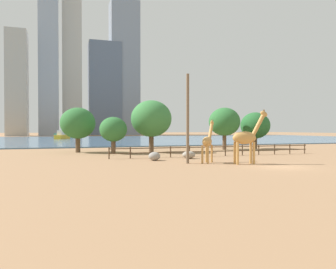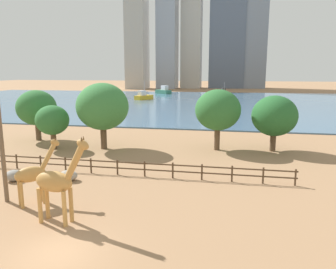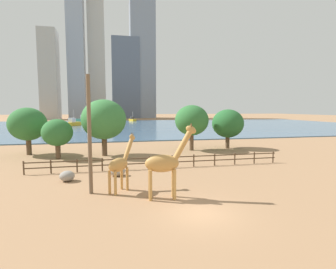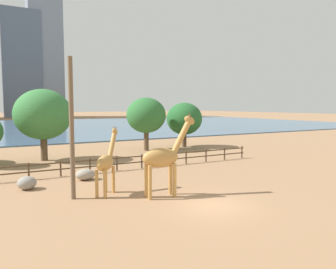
{
  "view_description": "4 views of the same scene",
  "coord_description": "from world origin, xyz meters",
  "px_view_note": "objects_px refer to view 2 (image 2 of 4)",
  "views": [
    {
      "loc": [
        -17.84,
        -23.74,
        3.27
      ],
      "look_at": [
        -2.12,
        24.75,
        2.41
      ],
      "focal_mm": 35.0,
      "sensor_mm": 36.0,
      "label": 1
    },
    {
      "loc": [
        7.91,
        -12.99,
        8.53
      ],
      "look_at": [
        3.96,
        7.4,
        4.5
      ],
      "focal_mm": 35.0,
      "sensor_mm": 36.0,
      "label": 2
    },
    {
      "loc": [
        -5.01,
        -14.05,
        6.11
      ],
      "look_at": [
        0.08,
        9.27,
        3.75
      ],
      "focal_mm": 28.0,
      "sensor_mm": 36.0,
      "label": 3
    },
    {
      "loc": [
        -10.88,
        -14.56,
        5.62
      ],
      "look_at": [
        3.81,
        12.01,
        2.93
      ],
      "focal_mm": 35.0,
      "sensor_mm": 36.0,
      "label": 4
    }
  ],
  "objects_px": {
    "giraffe_companion": "(33,174)",
    "boulder_near_fence": "(68,175)",
    "tree_left_small": "(37,108)",
    "tree_right_small": "(274,116)",
    "giraffe_tall": "(57,182)",
    "boat_ferry": "(224,92)",
    "utility_pole": "(1,139)",
    "tree_left_large": "(52,120)",
    "boat_sailboat": "(164,91)",
    "boulder_by_pole": "(14,176)",
    "tree_right_tall": "(218,110)",
    "boat_tug": "(143,96)",
    "tree_center_broad": "(103,107)"
  },
  "relations": [
    {
      "from": "boulder_by_pole",
      "to": "boat_ferry",
      "type": "height_order",
      "value": "boat_ferry"
    },
    {
      "from": "boulder_by_pole",
      "to": "boat_sailboat",
      "type": "distance_m",
      "value": 99.64
    },
    {
      "from": "tree_center_broad",
      "to": "boat_ferry",
      "type": "relative_size",
      "value": 1.39
    },
    {
      "from": "tree_right_tall",
      "to": "tree_right_small",
      "type": "height_order",
      "value": "tree_right_tall"
    },
    {
      "from": "tree_left_large",
      "to": "tree_left_small",
      "type": "xyz_separation_m",
      "value": [
        -4.35,
        3.92,
        0.86
      ]
    },
    {
      "from": "giraffe_companion",
      "to": "tree_right_small",
      "type": "height_order",
      "value": "tree_right_small"
    },
    {
      "from": "giraffe_tall",
      "to": "giraffe_companion",
      "type": "height_order",
      "value": "giraffe_tall"
    },
    {
      "from": "tree_right_small",
      "to": "boulder_near_fence",
      "type": "bearing_deg",
      "value": -142.04
    },
    {
      "from": "utility_pole",
      "to": "boulder_near_fence",
      "type": "distance_m",
      "value": 6.36
    },
    {
      "from": "boat_ferry",
      "to": "boat_sailboat",
      "type": "distance_m",
      "value": 22.55
    },
    {
      "from": "boulder_near_fence",
      "to": "boat_ferry",
      "type": "height_order",
      "value": "boat_ferry"
    },
    {
      "from": "giraffe_tall",
      "to": "boat_ferry",
      "type": "distance_m",
      "value": 109.0
    },
    {
      "from": "boulder_by_pole",
      "to": "giraffe_companion",
      "type": "bearing_deg",
      "value": -41.19
    },
    {
      "from": "tree_left_small",
      "to": "boat_ferry",
      "type": "xyz_separation_m",
      "value": [
        20.73,
        88.24,
        -3.11
      ]
    },
    {
      "from": "giraffe_companion",
      "to": "boat_tug",
      "type": "distance_m",
      "value": 77.78
    },
    {
      "from": "boulder_near_fence",
      "to": "boat_sailboat",
      "type": "distance_m",
      "value": 99.18
    },
    {
      "from": "boulder_by_pole",
      "to": "tree_right_tall",
      "type": "xyz_separation_m",
      "value": [
        15.25,
        13.62,
        3.95
      ]
    },
    {
      "from": "giraffe_companion",
      "to": "boulder_near_fence",
      "type": "xyz_separation_m",
      "value": [
        -0.11,
        4.68,
        -1.63
      ]
    },
    {
      "from": "giraffe_tall",
      "to": "boat_tug",
      "type": "relative_size",
      "value": 0.79
    },
    {
      "from": "tree_left_large",
      "to": "tree_right_small",
      "type": "distance_m",
      "value": 24.14
    },
    {
      "from": "tree_left_small",
      "to": "boat_ferry",
      "type": "relative_size",
      "value": 1.19
    },
    {
      "from": "boulder_near_fence",
      "to": "tree_left_large",
      "type": "relative_size",
      "value": 0.3
    },
    {
      "from": "giraffe_companion",
      "to": "boulder_near_fence",
      "type": "height_order",
      "value": "giraffe_companion"
    },
    {
      "from": "tree_left_large",
      "to": "tree_right_tall",
      "type": "height_order",
      "value": "tree_right_tall"
    },
    {
      "from": "boulder_by_pole",
      "to": "boat_ferry",
      "type": "xyz_separation_m",
      "value": [
        13.72,
        102.85,
        0.5
      ]
    },
    {
      "from": "boulder_near_fence",
      "to": "tree_right_tall",
      "type": "distance_m",
      "value": 17.3
    },
    {
      "from": "giraffe_companion",
      "to": "boat_ferry",
      "type": "relative_size",
      "value": 0.81
    },
    {
      "from": "boat_tug",
      "to": "boulder_near_fence",
      "type": "bearing_deg",
      "value": -142.65
    },
    {
      "from": "giraffe_tall",
      "to": "tree_center_broad",
      "type": "height_order",
      "value": "tree_center_broad"
    },
    {
      "from": "tree_right_tall",
      "to": "boat_tug",
      "type": "distance_m",
      "value": 64.14
    },
    {
      "from": "tree_left_small",
      "to": "tree_right_small",
      "type": "height_order",
      "value": "tree_left_small"
    },
    {
      "from": "boat_tug",
      "to": "boat_ferry",
      "type": "bearing_deg",
      "value": -10.52
    },
    {
      "from": "boulder_by_pole",
      "to": "tree_center_broad",
      "type": "distance_m",
      "value": 12.82
    },
    {
      "from": "giraffe_companion",
      "to": "tree_left_small",
      "type": "xyz_separation_m",
      "value": [
        -11.31,
        18.36,
        2.02
      ]
    },
    {
      "from": "utility_pole",
      "to": "tree_right_small",
      "type": "xyz_separation_m",
      "value": [
        19.0,
        17.97,
        -0.41
      ]
    },
    {
      "from": "giraffe_companion",
      "to": "boat_sailboat",
      "type": "distance_m",
      "value": 103.83
    },
    {
      "from": "tree_right_tall",
      "to": "boat_sailboat",
      "type": "height_order",
      "value": "tree_right_tall"
    },
    {
      "from": "boulder_near_fence",
      "to": "tree_left_small",
      "type": "bearing_deg",
      "value": 129.29
    },
    {
      "from": "giraffe_companion",
      "to": "tree_left_large",
      "type": "bearing_deg",
      "value": 67.27
    },
    {
      "from": "tree_center_broad",
      "to": "boat_ferry",
      "type": "height_order",
      "value": "tree_center_broad"
    },
    {
      "from": "tree_right_tall",
      "to": "tree_left_small",
      "type": "bearing_deg",
      "value": 177.46
    },
    {
      "from": "tree_left_small",
      "to": "tree_right_small",
      "type": "xyz_separation_m",
      "value": [
        28.22,
        -0.4,
        -0.23
      ]
    },
    {
      "from": "tree_left_large",
      "to": "tree_center_broad",
      "type": "height_order",
      "value": "tree_center_broad"
    },
    {
      "from": "boulder_near_fence",
      "to": "boulder_by_pole",
      "type": "height_order",
      "value": "boulder_by_pole"
    },
    {
      "from": "tree_center_broad",
      "to": "tree_right_small",
      "type": "relative_size",
      "value": 1.21
    },
    {
      "from": "giraffe_companion",
      "to": "utility_pole",
      "type": "relative_size",
      "value": 0.5
    },
    {
      "from": "boat_sailboat",
      "to": "boulder_near_fence",
      "type": "bearing_deg",
      "value": 138.29
    },
    {
      "from": "giraffe_tall",
      "to": "boat_ferry",
      "type": "xyz_separation_m",
      "value": [
        6.48,
        108.8,
        -1.5
      ]
    },
    {
      "from": "boulder_near_fence",
      "to": "boat_tug",
      "type": "bearing_deg",
      "value": 100.53
    },
    {
      "from": "utility_pole",
      "to": "tree_left_small",
      "type": "relative_size",
      "value": 1.36
    }
  ]
}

